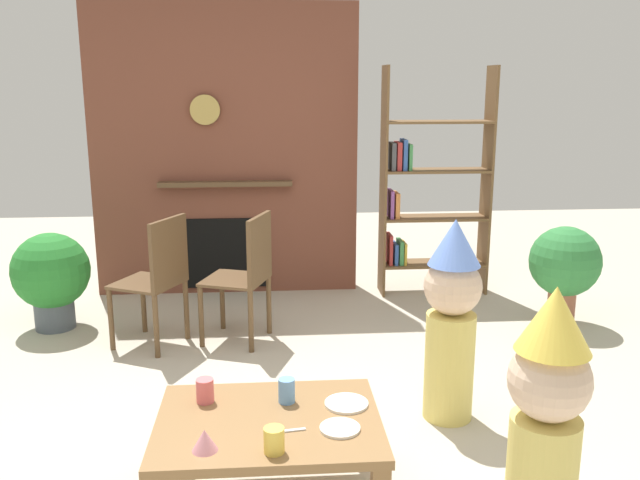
{
  "coord_description": "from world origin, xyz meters",
  "views": [
    {
      "loc": [
        -0.12,
        -3.06,
        1.77
      ],
      "look_at": [
        0.15,
        0.4,
        0.95
      ],
      "focal_mm": 37.62,
      "sensor_mm": 36.0,
      "label": 1
    }
  ],
  "objects_px": {
    "paper_plate_front": "(340,428)",
    "dining_chair_left": "(158,274)",
    "paper_cup_near_right": "(274,440)",
    "potted_plant_tall": "(565,265)",
    "coffee_table": "(269,433)",
    "paper_cup_near_left": "(287,390)",
    "child_with_cone_hat": "(546,420)",
    "paper_cup_center": "(205,391)",
    "potted_plant_short": "(51,275)",
    "bookshelf": "(426,191)",
    "birthday_cake_slice": "(205,440)",
    "child_in_pink": "(451,315)",
    "paper_plate_rear": "(346,403)",
    "dining_chair_middle": "(247,271)"
  },
  "relations": [
    {
      "from": "paper_cup_center",
      "to": "child_in_pink",
      "type": "relative_size",
      "value": 0.1
    },
    {
      "from": "bookshelf",
      "to": "dining_chair_middle",
      "type": "distance_m",
      "value": 1.83
    },
    {
      "from": "birthday_cake_slice",
      "to": "child_in_pink",
      "type": "bearing_deg",
      "value": 37.78
    },
    {
      "from": "bookshelf",
      "to": "potted_plant_tall",
      "type": "relative_size",
      "value": 2.56
    },
    {
      "from": "birthday_cake_slice",
      "to": "potted_plant_tall",
      "type": "xyz_separation_m",
      "value": [
        2.42,
        2.27,
        0.01
      ]
    },
    {
      "from": "birthday_cake_slice",
      "to": "dining_chair_left",
      "type": "bearing_deg",
      "value": 103.34
    },
    {
      "from": "child_in_pink",
      "to": "dining_chair_left",
      "type": "distance_m",
      "value": 2.04
    },
    {
      "from": "paper_cup_center",
      "to": "potted_plant_tall",
      "type": "bearing_deg",
      "value": 37.3
    },
    {
      "from": "paper_cup_near_left",
      "to": "paper_plate_front",
      "type": "distance_m",
      "value": 0.33
    },
    {
      "from": "child_in_pink",
      "to": "potted_plant_tall",
      "type": "height_order",
      "value": "child_in_pink"
    },
    {
      "from": "coffee_table",
      "to": "paper_cup_near_left",
      "type": "xyz_separation_m",
      "value": [
        0.08,
        0.15,
        0.12
      ]
    },
    {
      "from": "birthday_cake_slice",
      "to": "potted_plant_short",
      "type": "distance_m",
      "value": 2.81
    },
    {
      "from": "coffee_table",
      "to": "bookshelf",
      "type": "bearing_deg",
      "value": 65.45
    },
    {
      "from": "birthday_cake_slice",
      "to": "child_in_pink",
      "type": "height_order",
      "value": "child_in_pink"
    },
    {
      "from": "paper_cup_near_right",
      "to": "child_in_pink",
      "type": "xyz_separation_m",
      "value": [
        0.94,
        0.97,
        0.13
      ]
    },
    {
      "from": "child_with_cone_hat",
      "to": "paper_cup_center",
      "type": "bearing_deg",
      "value": -2.56
    },
    {
      "from": "paper_cup_near_left",
      "to": "paper_plate_front",
      "type": "bearing_deg",
      "value": -51.06
    },
    {
      "from": "paper_cup_near_right",
      "to": "paper_plate_rear",
      "type": "distance_m",
      "value": 0.48
    },
    {
      "from": "dining_chair_middle",
      "to": "potted_plant_short",
      "type": "relative_size",
      "value": 1.26
    },
    {
      "from": "paper_cup_near_right",
      "to": "paper_cup_center",
      "type": "relative_size",
      "value": 0.94
    },
    {
      "from": "potted_plant_tall",
      "to": "potted_plant_short",
      "type": "distance_m",
      "value": 3.75
    },
    {
      "from": "potted_plant_short",
      "to": "paper_cup_center",
      "type": "bearing_deg",
      "value": -58.08
    },
    {
      "from": "child_in_pink",
      "to": "potted_plant_short",
      "type": "xyz_separation_m",
      "value": [
        -2.53,
        1.54,
        -0.17
      ]
    },
    {
      "from": "birthday_cake_slice",
      "to": "potted_plant_tall",
      "type": "height_order",
      "value": "potted_plant_tall"
    },
    {
      "from": "birthday_cake_slice",
      "to": "paper_plate_front",
      "type": "bearing_deg",
      "value": 12.39
    },
    {
      "from": "paper_cup_near_right",
      "to": "potted_plant_short",
      "type": "distance_m",
      "value": 2.97
    },
    {
      "from": "paper_cup_near_left",
      "to": "child_in_pink",
      "type": "xyz_separation_m",
      "value": [
        0.88,
        0.56,
        0.12
      ]
    },
    {
      "from": "paper_cup_center",
      "to": "child_with_cone_hat",
      "type": "height_order",
      "value": "child_with_cone_hat"
    },
    {
      "from": "bookshelf",
      "to": "child_in_pink",
      "type": "xyz_separation_m",
      "value": [
        -0.37,
        -2.2,
        -0.3
      ]
    },
    {
      "from": "dining_chair_left",
      "to": "potted_plant_tall",
      "type": "bearing_deg",
      "value": -149.97
    },
    {
      "from": "paper_plate_rear",
      "to": "dining_chair_left",
      "type": "relative_size",
      "value": 0.21
    },
    {
      "from": "paper_plate_front",
      "to": "dining_chair_left",
      "type": "bearing_deg",
      "value": 117.62
    },
    {
      "from": "paper_plate_rear",
      "to": "potted_plant_short",
      "type": "xyz_separation_m",
      "value": [
        -1.91,
        2.15,
        0.0
      ]
    },
    {
      "from": "paper_cup_near_right",
      "to": "potted_plant_tall",
      "type": "bearing_deg",
      "value": 46.88
    },
    {
      "from": "bookshelf",
      "to": "dining_chair_left",
      "type": "distance_m",
      "value": 2.35
    },
    {
      "from": "child_with_cone_hat",
      "to": "paper_cup_near_left",
      "type": "bearing_deg",
      "value": -8.9
    },
    {
      "from": "paper_cup_center",
      "to": "dining_chair_left",
      "type": "distance_m",
      "value": 1.72
    },
    {
      "from": "paper_cup_near_right",
      "to": "paper_cup_near_left",
      "type": "bearing_deg",
      "value": 81.7
    },
    {
      "from": "paper_cup_center",
      "to": "coffee_table",
      "type": "bearing_deg",
      "value": -32.7
    },
    {
      "from": "paper_cup_near_left",
      "to": "child_with_cone_hat",
      "type": "xyz_separation_m",
      "value": [
        0.93,
        -0.55,
        0.11
      ]
    },
    {
      "from": "child_with_cone_hat",
      "to": "child_in_pink",
      "type": "bearing_deg",
      "value": -65.84
    },
    {
      "from": "potted_plant_short",
      "to": "dining_chair_left",
      "type": "bearing_deg",
      "value": -26.26
    },
    {
      "from": "dining_chair_middle",
      "to": "potted_plant_short",
      "type": "xyz_separation_m",
      "value": [
        -1.43,
        0.37,
        -0.1
      ]
    },
    {
      "from": "potted_plant_short",
      "to": "potted_plant_tall",
      "type": "bearing_deg",
      "value": -3.09
    },
    {
      "from": "coffee_table",
      "to": "paper_cup_near_right",
      "type": "relative_size",
      "value": 9.33
    },
    {
      "from": "coffee_table",
      "to": "child_in_pink",
      "type": "xyz_separation_m",
      "value": [
        0.96,
        0.71,
        0.24
      ]
    },
    {
      "from": "paper_cup_center",
      "to": "potted_plant_short",
      "type": "distance_m",
      "value": 2.44
    },
    {
      "from": "paper_plate_front",
      "to": "dining_chair_left",
      "type": "relative_size",
      "value": 0.18
    },
    {
      "from": "bookshelf",
      "to": "birthday_cake_slice",
      "type": "distance_m",
      "value": 3.53
    },
    {
      "from": "coffee_table",
      "to": "potted_plant_short",
      "type": "xyz_separation_m",
      "value": [
        -1.57,
        2.25,
        0.07
      ]
    }
  ]
}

